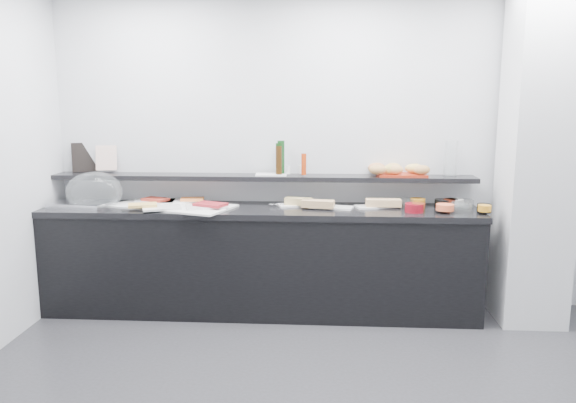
# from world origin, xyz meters

# --- Properties ---
(back_wall) EXTENTS (5.00, 0.02, 2.70)m
(back_wall) POSITION_xyz_m (0.00, 2.00, 1.35)
(back_wall) COLOR silver
(back_wall) RESTS_ON ground
(column) EXTENTS (0.50, 0.50, 2.70)m
(column) POSITION_xyz_m (1.50, 1.65, 1.35)
(column) COLOR silver
(column) RESTS_ON ground
(buffet_cabinet) EXTENTS (3.60, 0.60, 0.85)m
(buffet_cabinet) POSITION_xyz_m (-0.70, 1.70, 0.42)
(buffet_cabinet) COLOR black
(buffet_cabinet) RESTS_ON ground
(counter_top) EXTENTS (3.62, 0.62, 0.05)m
(counter_top) POSITION_xyz_m (-0.70, 1.70, 0.88)
(counter_top) COLOR black
(counter_top) RESTS_ON buffet_cabinet
(wall_shelf) EXTENTS (3.60, 0.25, 0.04)m
(wall_shelf) POSITION_xyz_m (-0.70, 1.88, 1.13)
(wall_shelf) COLOR black
(wall_shelf) RESTS_ON back_wall
(cloche_base) EXTENTS (0.52, 0.39, 0.04)m
(cloche_base) POSITION_xyz_m (-2.20, 1.66, 0.92)
(cloche_base) COLOR silver
(cloche_base) RESTS_ON counter_top
(cloche_dome) EXTENTS (0.52, 0.41, 0.34)m
(cloche_dome) POSITION_xyz_m (-2.09, 1.67, 1.03)
(cloche_dome) COLOR silver
(cloche_dome) RESTS_ON cloche_base
(linen_runner) EXTENTS (1.11, 0.78, 0.01)m
(linen_runner) POSITION_xyz_m (-1.43, 1.69, 0.91)
(linen_runner) COLOR silver
(linen_runner) RESTS_ON counter_top
(platter_meat_a) EXTENTS (0.36, 0.27, 0.01)m
(platter_meat_a) POSITION_xyz_m (-1.62, 1.80, 0.92)
(platter_meat_a) COLOR silver
(platter_meat_a) RESTS_ON linen_runner
(food_meat_a) EXTENTS (0.25, 0.21, 0.02)m
(food_meat_a) POSITION_xyz_m (-1.62, 1.80, 0.94)
(food_meat_a) COLOR maroon
(food_meat_a) RESTS_ON platter_meat_a
(platter_salmon) EXTENTS (0.37, 0.32, 0.01)m
(platter_salmon) POSITION_xyz_m (-1.44, 1.84, 0.92)
(platter_salmon) COLOR white
(platter_salmon) RESTS_ON linen_runner
(food_salmon) EXTENTS (0.21, 0.15, 0.02)m
(food_salmon) POSITION_xyz_m (-1.30, 1.83, 0.94)
(food_salmon) COLOR orange
(food_salmon) RESTS_ON platter_salmon
(platter_cheese) EXTENTS (0.35, 0.30, 0.01)m
(platter_cheese) POSITION_xyz_m (-1.48, 1.53, 0.92)
(platter_cheese) COLOR silver
(platter_cheese) RESTS_ON linen_runner
(food_cheese) EXTENTS (0.26, 0.21, 0.02)m
(food_cheese) POSITION_xyz_m (-1.64, 1.53, 0.94)
(food_cheese) COLOR #DDB055
(food_cheese) RESTS_ON platter_cheese
(platter_meat_b) EXTENTS (0.38, 0.31, 0.01)m
(platter_meat_b) POSITION_xyz_m (-1.13, 1.61, 0.92)
(platter_meat_b) COLOR silver
(platter_meat_b) RESTS_ON linen_runner
(food_meat_b) EXTENTS (0.29, 0.25, 0.02)m
(food_meat_b) POSITION_xyz_m (-1.10, 1.60, 0.94)
(food_meat_b) COLOR maroon
(food_meat_b) RESTS_ON platter_meat_b
(sandwich_plate_left) EXTENTS (0.41, 0.28, 0.01)m
(sandwich_plate_left) POSITION_xyz_m (-0.37, 1.81, 0.91)
(sandwich_plate_left) COLOR white
(sandwich_plate_left) RESTS_ON counter_top
(sandwich_food_left) EXTENTS (0.24, 0.14, 0.06)m
(sandwich_food_left) POSITION_xyz_m (-0.38, 1.77, 0.94)
(sandwich_food_left) COLOR tan
(sandwich_food_left) RESTS_ON sandwich_plate_left
(tongs_left) EXTENTS (0.16, 0.03, 0.01)m
(tongs_left) POSITION_xyz_m (-0.55, 1.76, 0.92)
(tongs_left) COLOR #ACAFB3
(tongs_left) RESTS_ON sandwich_plate_left
(sandwich_plate_mid) EXTENTS (0.38, 0.23, 0.01)m
(sandwich_plate_mid) POSITION_xyz_m (-0.11, 1.72, 0.91)
(sandwich_plate_mid) COLOR white
(sandwich_plate_mid) RESTS_ON counter_top
(sandwich_food_mid) EXTENTS (0.28, 0.15, 0.06)m
(sandwich_food_mid) POSITION_xyz_m (-0.22, 1.66, 0.94)
(sandwich_food_mid) COLOR tan
(sandwich_food_mid) RESTS_ON sandwich_plate_mid
(tongs_mid) EXTENTS (0.16, 0.02, 0.01)m
(tongs_mid) POSITION_xyz_m (-0.20, 1.63, 0.92)
(tongs_mid) COLOR silver
(tongs_mid) RESTS_ON sandwich_plate_mid
(sandwich_plate_right) EXTENTS (0.39, 0.26, 0.01)m
(sandwich_plate_right) POSITION_xyz_m (0.28, 1.78, 0.91)
(sandwich_plate_right) COLOR white
(sandwich_plate_right) RESTS_ON counter_top
(sandwich_food_right) EXTENTS (0.29, 0.11, 0.06)m
(sandwich_food_right) POSITION_xyz_m (0.32, 1.75, 0.94)
(sandwich_food_right) COLOR tan
(sandwich_food_right) RESTS_ON sandwich_plate_right
(tongs_right) EXTENTS (0.16, 0.01, 0.01)m
(tongs_right) POSITION_xyz_m (0.31, 1.75, 0.92)
(tongs_right) COLOR #ADAEB4
(tongs_right) RESTS_ON sandwich_plate_right
(bowl_glass_fruit) EXTENTS (0.19, 0.19, 0.07)m
(bowl_glass_fruit) POSITION_xyz_m (0.50, 1.81, 0.94)
(bowl_glass_fruit) COLOR white
(bowl_glass_fruit) RESTS_ON counter_top
(fill_glass_fruit) EXTENTS (0.13, 0.13, 0.05)m
(fill_glass_fruit) POSITION_xyz_m (0.61, 1.82, 0.95)
(fill_glass_fruit) COLOR orange
(fill_glass_fruit) RESTS_ON bowl_glass_fruit
(bowl_black_jam) EXTENTS (0.13, 0.13, 0.07)m
(bowl_black_jam) POSITION_xyz_m (0.81, 1.79, 0.94)
(bowl_black_jam) COLOR black
(bowl_black_jam) RESTS_ON counter_top
(fill_black_jam) EXTENTS (0.14, 0.14, 0.05)m
(fill_black_jam) POSITION_xyz_m (0.88, 1.80, 0.95)
(fill_black_jam) COLOR #51170B
(fill_black_jam) RESTS_ON bowl_black_jam
(bowl_glass_cream) EXTENTS (0.20, 0.20, 0.07)m
(bowl_glass_cream) POSITION_xyz_m (0.97, 1.78, 0.94)
(bowl_glass_cream) COLOR silver
(bowl_glass_cream) RESTS_ON counter_top
(fill_glass_cream) EXTENTS (0.16, 0.16, 0.05)m
(fill_glass_cream) POSITION_xyz_m (0.92, 1.82, 0.95)
(fill_glass_cream) COLOR silver
(fill_glass_cream) RESTS_ON bowl_glass_cream
(bowl_red_jam) EXTENTS (0.18, 0.18, 0.07)m
(bowl_red_jam) POSITION_xyz_m (0.55, 1.59, 0.94)
(bowl_red_jam) COLOR maroon
(bowl_red_jam) RESTS_ON counter_top
(fill_red_jam) EXTENTS (0.13, 0.13, 0.05)m
(fill_red_jam) POSITION_xyz_m (0.58, 1.59, 0.95)
(fill_red_jam) COLOR #61220D
(fill_red_jam) RESTS_ON bowl_red_jam
(bowl_glass_salmon) EXTENTS (0.22, 0.22, 0.07)m
(bowl_glass_salmon) POSITION_xyz_m (0.92, 1.60, 0.94)
(bowl_glass_salmon) COLOR white
(bowl_glass_salmon) RESTS_ON counter_top
(fill_glass_salmon) EXTENTS (0.17, 0.17, 0.05)m
(fill_glass_salmon) POSITION_xyz_m (0.79, 1.57, 0.95)
(fill_glass_salmon) COLOR #E25F37
(fill_glass_salmon) RESTS_ON bowl_glass_salmon
(bowl_black_fruit) EXTENTS (0.12, 0.12, 0.07)m
(bowl_black_fruit) POSITION_xyz_m (1.10, 1.61, 0.94)
(bowl_black_fruit) COLOR black
(bowl_black_fruit) RESTS_ON counter_top
(fill_black_fruit) EXTENTS (0.11, 0.11, 0.05)m
(fill_black_fruit) POSITION_xyz_m (1.09, 1.54, 0.95)
(fill_black_fruit) COLOR orange
(fill_black_fruit) RESTS_ON bowl_black_fruit
(framed_print) EXTENTS (0.22, 0.14, 0.26)m
(framed_print) POSITION_xyz_m (-2.30, 1.99, 1.28)
(framed_print) COLOR black
(framed_print) RESTS_ON wall_shelf
(print_art) EXTENTS (0.19, 0.09, 0.22)m
(print_art) POSITION_xyz_m (-2.09, 1.96, 1.28)
(print_art) COLOR #D1A297
(print_art) RESTS_ON framed_print
(condiment_tray) EXTENTS (0.27, 0.17, 0.01)m
(condiment_tray) POSITION_xyz_m (-0.62, 1.87, 1.16)
(condiment_tray) COLOR white
(condiment_tray) RESTS_ON wall_shelf
(bottle_green_a) EXTENTS (0.07, 0.07, 0.26)m
(bottle_green_a) POSITION_xyz_m (-0.55, 1.89, 1.29)
(bottle_green_a) COLOR black
(bottle_green_a) RESTS_ON condiment_tray
(bottle_brown) EXTENTS (0.06, 0.06, 0.24)m
(bottle_brown) POSITION_xyz_m (-0.55, 1.84, 1.28)
(bottle_brown) COLOR #311C09
(bottle_brown) RESTS_ON condiment_tray
(bottle_green_b) EXTENTS (0.07, 0.07, 0.28)m
(bottle_green_b) POSITION_xyz_m (-0.54, 1.91, 1.30)
(bottle_green_b) COLOR #0F3914
(bottle_green_b) RESTS_ON condiment_tray
(bottle_hot) EXTENTS (0.05, 0.05, 0.18)m
(bottle_hot) POSITION_xyz_m (-0.34, 1.82, 1.25)
(bottle_hot) COLOR #B3330C
(bottle_hot) RESTS_ON condiment_tray
(shaker_salt) EXTENTS (0.03, 0.03, 0.07)m
(shaker_salt) POSITION_xyz_m (-0.47, 1.87, 1.20)
(shaker_salt) COLOR white
(shaker_salt) RESTS_ON condiment_tray
(shaker_pepper) EXTENTS (0.04, 0.04, 0.07)m
(shaker_pepper) POSITION_xyz_m (-0.37, 1.91, 1.20)
(shaker_pepper) COLOR white
(shaker_pepper) RESTS_ON condiment_tray
(bread_tray) EXTENTS (0.41, 0.30, 0.02)m
(bread_tray) POSITION_xyz_m (0.48, 1.91, 1.16)
(bread_tray) COLOR maroon
(bread_tray) RESTS_ON wall_shelf
(bread_roll_nw) EXTENTS (0.18, 0.15, 0.08)m
(bread_roll_nw) POSITION_xyz_m (0.28, 1.97, 1.21)
(bread_roll_nw) COLOR #B97346
(bread_roll_nw) RESTS_ON bread_tray
(bread_roll_n) EXTENTS (0.15, 0.11, 0.08)m
(bread_roll_n) POSITION_xyz_m (0.42, 1.96, 1.21)
(bread_roll_n) COLOR tan
(bread_roll_n) RESTS_ON bread_tray
(bread_roll_ne) EXTENTS (0.13, 0.10, 0.08)m
(bread_roll_ne) POSITION_xyz_m (0.61, 1.93, 1.21)
(bread_roll_ne) COLOR tan
(bread_roll_ne) RESTS_ON bread_tray
(bread_roll_sw) EXTENTS (0.16, 0.11, 0.08)m
(bread_roll_sw) POSITION_xyz_m (0.27, 1.82, 1.21)
(bread_roll_sw) COLOR #B07D43
(bread_roll_sw) RESTS_ON bread_tray
(bread_roll_s) EXTENTS (0.13, 0.08, 0.08)m
(bread_roll_s) POSITION_xyz_m (0.42, 1.83, 1.21)
(bread_roll_s) COLOR tan
(bread_roll_s) RESTS_ON bread_tray
(bread_roll_se) EXTENTS (0.16, 0.13, 0.08)m
(bread_roll_se) POSITION_xyz_m (0.64, 1.82, 1.21)
(bread_roll_se) COLOR #AE7A42
(bread_roll_se) RESTS_ON bread_tray
(bread_roll_midw) EXTENTS (0.13, 0.10, 0.08)m
(bread_roll_midw) POSITION_xyz_m (0.38, 1.84, 1.21)
(bread_roll_midw) COLOR #BA9B47
(bread_roll_midw) RESTS_ON bread_tray
(bread_roll_mide) EXTENTS (0.16, 0.12, 0.08)m
(bread_roll_mide) POSITION_xyz_m (0.59, 1.92, 1.21)
(bread_roll_mide) COLOR #D7AF52
(bread_roll_mide) RESTS_ON bread_tray
(carafe) EXTENTS (0.14, 0.14, 0.30)m
(carafe) POSITION_xyz_m (0.89, 1.89, 1.30)
(carafe) COLOR silver
(carafe) RESTS_ON wall_shelf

